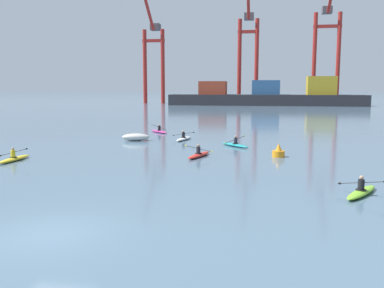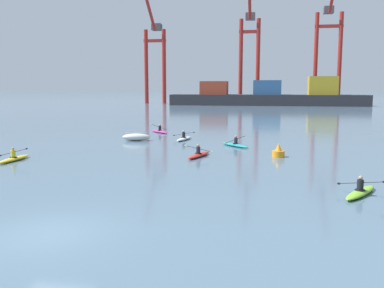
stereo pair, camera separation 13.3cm
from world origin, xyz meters
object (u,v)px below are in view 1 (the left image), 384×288
object	(u,v)px
gantry_crane_east_mid	(327,42)
kayak_teal	(235,144)
channel_buoy	(278,152)
container_barge	(267,96)
kayak_magenta	(159,131)
kayak_yellow	(14,158)
gantry_crane_west	(153,51)
kayak_lime	(361,191)
kayak_red	(199,155)
gantry_crane_west_mid	(248,47)
kayak_white	(184,138)
capsized_dinghy	(136,137)

from	to	relation	value
gantry_crane_east_mid	kayak_teal	size ratio (longest dim) A/B	12.59
channel_buoy	container_barge	bearing A→B (deg)	90.33
kayak_magenta	kayak_yellow	xyz separation A→B (m)	(-5.37, -19.18, 0.00)
gantry_crane_west	container_barge	bearing A→B (deg)	-12.75
channel_buoy	kayak_teal	world-z (taller)	channel_buoy
kayak_magenta	kayak_lime	bearing A→B (deg)	-56.87
gantry_crane_east_mid	kayak_magenta	world-z (taller)	gantry_crane_east_mid
kayak_red	container_barge	bearing A→B (deg)	86.59
channel_buoy	kayak_magenta	distance (m)	19.09
container_barge	gantry_crane_west_mid	distance (m)	18.41
container_barge	kayak_red	bearing A→B (deg)	-93.41
container_barge	kayak_magenta	size ratio (longest dim) A/B	18.24
kayak_teal	kayak_white	bearing A→B (deg)	145.89
capsized_dinghy	kayak_magenta	xyz separation A→B (m)	(0.40, 7.26, -0.18)
gantry_crane_east_mid	kayak_lime	bearing A→B (deg)	-96.70
kayak_white	kayak_lime	bearing A→B (deg)	-56.98
kayak_teal	capsized_dinghy	bearing A→B (deg)	166.70
gantry_crane_west_mid	kayak_red	distance (m)	99.00
kayak_white	kayak_yellow	bearing A→B (deg)	-125.40
capsized_dinghy	kayak_teal	size ratio (longest dim) A/B	0.95
gantry_crane_west	kayak_red	distance (m)	100.94
gantry_crane_west_mid	kayak_teal	distance (m)	93.31
gantry_crane_west_mid	kayak_white	xyz separation A→B (m)	(-2.30, -88.28, -16.69)
container_barge	kayak_white	size ratio (longest dim) A/B	15.39
kayak_white	kayak_magenta	distance (m)	7.22
container_barge	kayak_yellow	bearing A→B (deg)	-100.83
capsized_dinghy	channel_buoy	world-z (taller)	channel_buoy
channel_buoy	kayak_white	distance (m)	11.99
container_barge	kayak_lime	size ratio (longest dim) A/B	16.42
kayak_magenta	kayak_red	bearing A→B (deg)	-65.72
channel_buoy	capsized_dinghy	bearing A→B (deg)	151.56
kayak_teal	kayak_magenta	size ratio (longest dim) A/B	1.00
kayak_yellow	gantry_crane_west_mid	bearing A→B (deg)	83.45
gantry_crane_east_mid	kayak_white	world-z (taller)	gantry_crane_east_mid
gantry_crane_west	capsized_dinghy	size ratio (longest dim) A/B	12.30
gantry_crane_west	channel_buoy	xyz separation A→B (m)	(34.76, -94.38, -15.53)
kayak_white	kayak_magenta	size ratio (longest dim) A/B	1.19
channel_buoy	kayak_white	size ratio (longest dim) A/B	0.29
channel_buoy	kayak_yellow	size ratio (longest dim) A/B	0.29
kayak_teal	kayak_lime	bearing A→B (deg)	-65.25
channel_buoy	gantry_crane_east_mid	bearing A→B (deg)	80.59
kayak_yellow	kayak_red	xyz separation A→B (m)	(12.28, 3.85, 0.00)
kayak_magenta	kayak_white	bearing A→B (deg)	-56.55
capsized_dinghy	kayak_teal	distance (m)	9.79
capsized_dinghy	kayak_lime	size ratio (longest dim) A/B	0.86
kayak_red	kayak_teal	bearing A→B (deg)	69.17
kayak_teal	kayak_yellow	distance (m)	17.42
container_barge	capsized_dinghy	world-z (taller)	container_barge
kayak_lime	kayak_yellow	size ratio (longest dim) A/B	0.95
gantry_crane_west_mid	kayak_white	world-z (taller)	gantry_crane_west_mid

